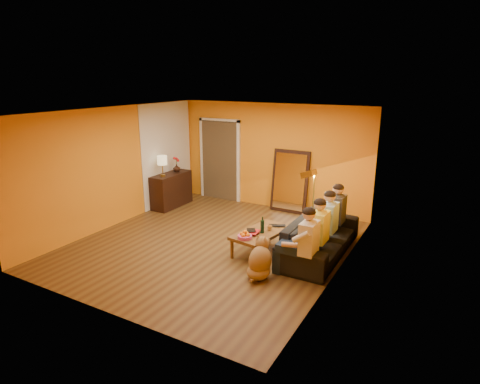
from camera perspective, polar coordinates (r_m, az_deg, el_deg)
The scene contains 27 objects.
room_shell at distance 7.95m, azimuth -2.66°, elevation 2.19°, with size 5.00×5.50×2.60m.
white_accent at distance 10.47m, azimuth -10.31°, elevation 5.35°, with size 0.02×1.90×2.58m, color white.
doorway_recess at distance 10.81m, azimuth -2.54°, elevation 4.59°, with size 1.06×0.30×2.10m, color #3F2D19.
door_jamb_left at distance 11.02m, azimuth -5.41°, elevation 4.75°, with size 0.08×0.06×2.20m, color white.
door_jamb_right at distance 10.43m, azimuth -0.22°, elevation 4.17°, with size 0.08×0.06×2.20m, color white.
door_header at distance 10.55m, azimuth -2.97°, elevation 10.18°, with size 1.22×0.06×0.08m, color white.
mirror_frame at distance 9.80m, azimuth 7.12°, elevation 1.52°, with size 0.92×0.06×1.52m, color black.
mirror_glass at distance 9.76m, azimuth 7.03°, elevation 1.47°, with size 0.78×0.02×1.36m, color white.
sideboard at distance 10.36m, azimuth -9.72°, elevation 0.30°, with size 0.44×1.18×0.85m, color black.
table_lamp at distance 9.98m, azimuth -10.97°, elevation 3.65°, with size 0.24×0.24×0.51m, color beige, non-canonical shape.
sofa at distance 7.64m, azimuth 11.28°, elevation -6.31°, with size 0.90×2.30×0.67m, color black.
coffee_table at distance 7.63m, azimuth 2.98°, elevation -7.06°, with size 0.62×1.22×0.42m, color brown, non-canonical shape.
floor_lamp at distance 8.08m, azimuth 10.33°, elevation -2.10°, with size 0.30×0.24×1.44m, color #AF9433, non-canonical shape.
dog at distance 6.67m, azimuth 2.89°, elevation -9.34°, with size 0.38×0.59×0.70m, color olive, non-canonical shape.
person_far_left at distance 6.62m, azimuth 9.74°, elevation -7.26°, with size 0.70×0.44×1.22m, color beige, non-canonical shape.
person_mid_left at distance 7.11m, azimuth 11.25°, elevation -5.68°, with size 0.70×0.44×1.22m, color #DDD349, non-canonical shape.
person_mid_right at distance 7.60m, azimuth 12.56°, elevation -4.30°, with size 0.70×0.44×1.22m, color #90B5DF, non-canonical shape.
person_far_right at distance 8.10m, azimuth 13.70°, elevation -3.08°, with size 0.70×0.44×1.22m, color #303135, non-canonical shape.
fruit_bowl at distance 7.19m, azimuth 0.70°, elevation -6.03°, with size 0.26×0.26×0.16m, color #BE4382, non-canonical shape.
wine_bottle at distance 7.43m, azimuth 3.20°, elevation -4.68°, with size 0.07×0.07×0.31m, color black.
tumbler at distance 7.59m, azimuth 4.23°, elevation -5.14°, with size 0.10×0.10×0.09m, color #B27F3F.
laptop at distance 7.77m, azimuth 5.35°, elevation -4.90°, with size 0.32×0.20×0.03m, color black.
book_lower at distance 7.46m, azimuth 1.07°, elevation -5.76°, with size 0.19×0.26×0.02m, color black.
book_mid at distance 7.45m, azimuth 1.18°, elevation -5.59°, with size 0.20×0.27×0.02m, color red.
book_upper at distance 7.43m, azimuth 1.04°, elevation -5.48°, with size 0.15×0.20×0.02m, color black.
vase at distance 10.42m, azimuth -8.99°, elevation 3.39°, with size 0.19×0.19×0.19m, color black.
flowers at distance 10.38m, azimuth -9.05°, elevation 4.56°, with size 0.17×0.17×0.39m, color red, non-canonical shape.
Camera 1 is at (4.08, -6.17, 3.22)m, focal length 30.00 mm.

